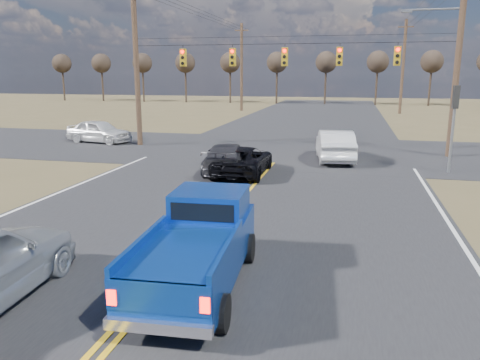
% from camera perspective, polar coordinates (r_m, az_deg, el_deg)
% --- Properties ---
extents(ground, '(160.00, 160.00, 0.00)m').
position_cam_1_polar(ground, '(10.57, -9.12, -12.02)').
color(ground, brown).
rests_on(ground, ground).
extents(road_main, '(14.00, 120.00, 0.02)m').
position_cam_1_polar(road_main, '(19.70, 1.92, -0.06)').
color(road_main, '#28282B').
rests_on(road_main, ground).
extents(road_cross, '(120.00, 12.00, 0.02)m').
position_cam_1_polar(road_cross, '(27.45, 5.24, 3.60)').
color(road_cross, '#28282B').
rests_on(road_cross, ground).
extents(signal_gantry, '(19.60, 4.83, 10.00)m').
position_cam_1_polar(signal_gantry, '(26.82, 6.49, 14.22)').
color(signal_gantry, '#473323').
rests_on(signal_gantry, ground).
extents(utility_poles, '(19.60, 58.32, 10.00)m').
position_cam_1_polar(utility_poles, '(26.11, 5.16, 14.64)').
color(utility_poles, '#473323').
rests_on(utility_poles, ground).
extents(treeline, '(87.00, 117.80, 7.40)m').
position_cam_1_polar(treeline, '(36.01, 7.53, 14.86)').
color(treeline, '#33261C').
rests_on(treeline, ground).
extents(pickup_truck, '(2.19, 4.95, 1.82)m').
position_cam_1_polar(pickup_truck, '(9.95, -5.09, -8.00)').
color(pickup_truck, black).
rests_on(pickup_truck, ground).
extents(black_suv, '(2.12, 4.55, 1.26)m').
position_cam_1_polar(black_suv, '(20.81, 0.39, 2.42)').
color(black_suv, black).
rests_on(black_suv, ground).
extents(white_car_queue, '(2.27, 4.98, 1.58)m').
position_cam_1_polar(white_car_queue, '(24.61, 11.49, 4.18)').
color(white_car_queue, silver).
rests_on(white_car_queue, ground).
extents(dgrey_car_queue, '(2.46, 4.81, 1.34)m').
position_cam_1_polar(dgrey_car_queue, '(21.17, -1.60, 2.70)').
color(dgrey_car_queue, '#313136').
rests_on(dgrey_car_queue, ground).
extents(cross_car_west, '(2.46, 4.58, 1.48)m').
position_cam_1_polar(cross_car_west, '(31.73, -16.81, 5.71)').
color(cross_car_west, silver).
rests_on(cross_car_west, ground).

